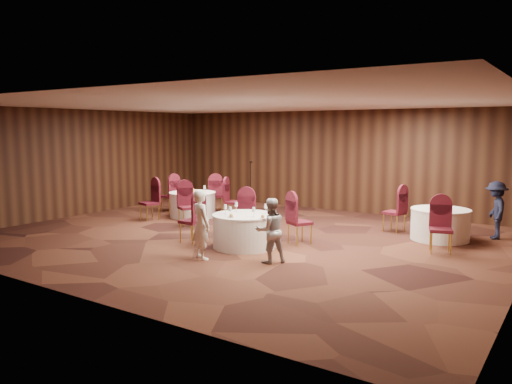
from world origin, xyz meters
The scene contains 15 objects.
ground centered at (0.00, 0.00, 0.00)m, with size 12.00×12.00×0.00m, color black.
room_shell centered at (0.00, 0.00, 1.96)m, with size 12.00×12.00×12.00m.
table_main centered at (0.58, -0.84, 0.38)m, with size 1.41×1.41×0.74m.
table_left centered at (-2.93, 1.49, 0.38)m, with size 1.38×1.38×0.74m.
table_right centered at (4.00, 2.35, 0.38)m, with size 1.36×1.36×0.74m.
chairs_main centered at (0.22, -0.21, 0.50)m, with size 2.77×1.98×1.00m.
chairs_left centered at (-2.92, 1.44, 0.50)m, with size 3.07×3.03×1.00m.
chairs_right centered at (3.55, 1.88, 0.50)m, with size 2.17×2.25×1.00m.
tabletop_main centered at (0.74, -0.91, 0.84)m, with size 1.11×1.07×0.22m.
tabletop_left centered at (-2.93, 1.48, 0.82)m, with size 0.76×0.78×0.22m.
tabletop_right centered at (4.19, 2.07, 0.90)m, with size 0.08×0.08×0.22m.
mic_stand centered at (-2.59, 4.03, 0.44)m, with size 0.24×0.24×1.54m.
woman_a centered at (0.45, -2.15, 0.70)m, with size 0.51×0.34×1.41m, color white.
woman_b centered at (1.73, -1.60, 0.64)m, with size 0.62×0.48×1.28m, color #ACABB0.
man_c centered at (5.06, 3.19, 0.69)m, with size 0.89×0.51×1.38m, color black.
Camera 1 is at (6.81, -9.71, 2.61)m, focal length 35.00 mm.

